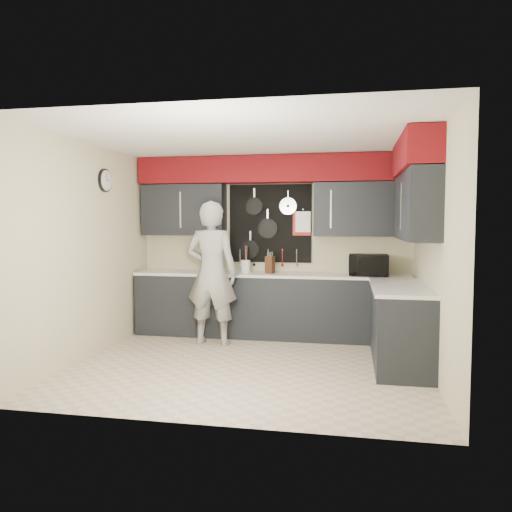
% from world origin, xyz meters
% --- Properties ---
extents(ground, '(4.00, 4.00, 0.00)m').
position_xyz_m(ground, '(0.00, 0.00, 0.00)').
color(ground, beige).
rests_on(ground, ground).
extents(back_wall_assembly, '(4.00, 0.36, 2.60)m').
position_xyz_m(back_wall_assembly, '(0.01, 1.60, 2.01)').
color(back_wall_assembly, beige).
rests_on(back_wall_assembly, ground).
extents(right_wall_assembly, '(0.36, 3.50, 2.60)m').
position_xyz_m(right_wall_assembly, '(1.85, 0.26, 1.94)').
color(right_wall_assembly, beige).
rests_on(right_wall_assembly, ground).
extents(left_wall_assembly, '(0.05, 3.50, 2.60)m').
position_xyz_m(left_wall_assembly, '(-1.99, 0.02, 1.33)').
color(left_wall_assembly, beige).
rests_on(left_wall_assembly, ground).
extents(base_cabinets, '(3.95, 2.20, 0.92)m').
position_xyz_m(base_cabinets, '(0.49, 1.13, 0.46)').
color(base_cabinets, black).
rests_on(base_cabinets, ground).
extents(microwave, '(0.52, 0.36, 0.29)m').
position_xyz_m(microwave, '(1.36, 1.36, 1.06)').
color(microwave, black).
rests_on(microwave, base_cabinets).
extents(knife_block, '(0.14, 0.14, 0.24)m').
position_xyz_m(knife_block, '(0.00, 1.42, 1.04)').
color(knife_block, '#351E11').
rests_on(knife_block, base_cabinets).
extents(utensil_crock, '(0.14, 0.14, 0.18)m').
position_xyz_m(utensil_crock, '(-0.36, 1.45, 1.01)').
color(utensil_crock, white).
rests_on(utensil_crock, base_cabinets).
extents(coffee_maker, '(0.23, 0.27, 0.33)m').
position_xyz_m(coffee_maker, '(-0.85, 1.42, 1.09)').
color(coffee_maker, black).
rests_on(coffee_maker, base_cabinets).
extents(person, '(0.72, 0.49, 1.93)m').
position_xyz_m(person, '(-0.71, 0.87, 0.96)').
color(person, '#A0A09E').
rests_on(person, ground).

